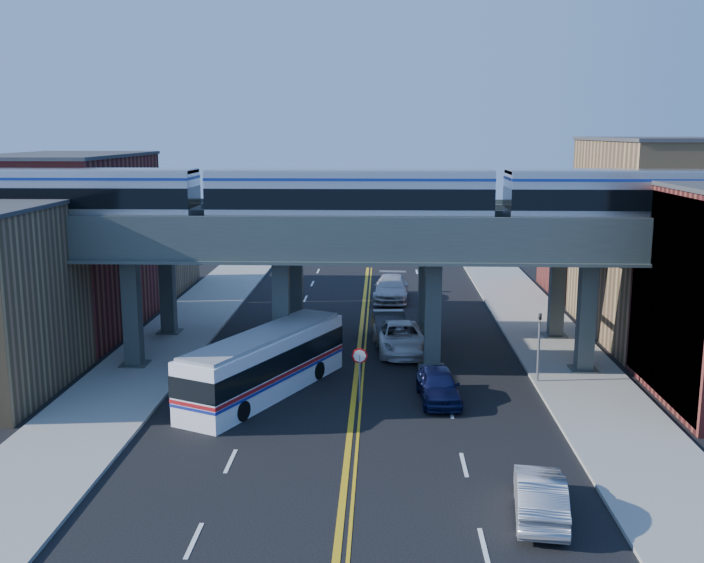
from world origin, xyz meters
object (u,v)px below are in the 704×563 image
at_px(transit_train, 350,198).
at_px(stop_sign, 360,366).
at_px(car_lane_d, 391,288).
at_px(car_parked_curb, 540,495).
at_px(car_lane_c, 401,338).
at_px(car_lane_a, 438,385).
at_px(car_lane_b, 389,327).
at_px(transit_bus, 265,364).
at_px(traffic_signal, 539,340).

height_order(transit_train, stop_sign, transit_train).
xyz_separation_m(car_lane_d, car_parked_curb, (4.54, -33.87, -0.15)).
bearing_deg(car_parked_curb, car_lane_c, -70.50).
height_order(car_lane_a, car_parked_curb, car_lane_a).
bearing_deg(car_lane_a, car_parked_curb, -80.97).
bearing_deg(car_parked_curb, car_lane_d, -74.83).
distance_m(transit_train, stop_sign, 8.97).
relative_size(car_lane_a, car_lane_b, 0.85).
relative_size(transit_train, stop_sign, 17.14).
distance_m(stop_sign, car_parked_curb, 12.71).
relative_size(transit_bus, car_lane_a, 2.46).
xyz_separation_m(traffic_signal, car_parked_curb, (-2.62, -14.00, -1.55)).
distance_m(car_lane_a, car_parked_curb, 11.55).
bearing_deg(transit_train, car_lane_d, 82.32).
distance_m(car_lane_c, car_lane_d, 14.32).
bearing_deg(car_lane_b, car_lane_c, -80.70).
relative_size(transit_train, car_lane_c, 7.50).
xyz_separation_m(car_lane_a, car_parked_curb, (2.56, -11.27, -0.02)).
relative_size(traffic_signal, car_lane_c, 0.68).
height_order(car_lane_c, car_lane_d, car_lane_d).
xyz_separation_m(traffic_signal, car_lane_d, (-7.17, 19.87, -1.40)).
xyz_separation_m(transit_bus, car_parked_curb, (10.87, -11.99, -0.73)).
xyz_separation_m(transit_train, car_lane_b, (2.18, 5.95, -8.30)).
distance_m(transit_bus, car_lane_d, 22.78).
bearing_deg(transit_bus, transit_train, -18.98).
bearing_deg(car_lane_b, car_lane_d, 83.39).
relative_size(transit_train, car_lane_b, 8.40).
height_order(transit_train, car_parked_curb, transit_train).
xyz_separation_m(stop_sign, car_lane_b, (1.50, 10.95, -0.87)).
relative_size(transit_train, car_lane_a, 9.93).
xyz_separation_m(car_lane_a, car_lane_d, (-1.98, 22.61, 0.12)).
height_order(stop_sign, car_parked_curb, stop_sign).
distance_m(traffic_signal, car_lane_b, 10.95).
bearing_deg(car_lane_c, stop_sign, -110.39).
distance_m(stop_sign, car_lane_c, 8.87).
bearing_deg(traffic_signal, stop_sign, -161.37).
bearing_deg(car_lane_a, traffic_signal, 24.04).
xyz_separation_m(stop_sign, traffic_signal, (8.90, 3.00, 0.54)).
distance_m(car_lane_a, car_lane_b, 10.91).
height_order(stop_sign, traffic_signal, traffic_signal).
relative_size(car_lane_c, car_parked_curb, 1.32).
bearing_deg(car_lane_c, car_lane_a, -85.60).
bearing_deg(stop_sign, car_lane_c, 76.03).
bearing_deg(stop_sign, traffic_signal, 18.63).
bearing_deg(transit_bus, car_lane_c, -16.24).
relative_size(transit_bus, car_lane_b, 2.08).
xyz_separation_m(car_lane_b, car_lane_c, (0.63, -2.39, -0.05)).
xyz_separation_m(car_lane_c, car_parked_curb, (4.15, -19.56, -0.08)).
distance_m(transit_train, car_lane_d, 19.84).
xyz_separation_m(car_lane_b, car_lane_d, (0.23, 11.92, 0.01)).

